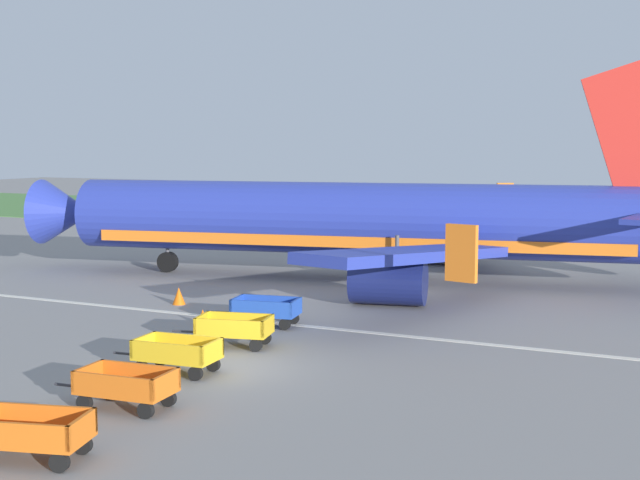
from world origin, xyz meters
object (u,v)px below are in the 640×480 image
(baggage_cart_far_end, at_px, (266,310))
(baggage_cart_third_in_row, at_px, (177,354))
(baggage_cart_nearest, at_px, (31,434))
(baggage_cart_second_in_row, at_px, (126,386))
(traffic_cone_near_plane, at_px, (203,317))
(airplane, at_px, (376,221))
(traffic_cone_mid_apron, at_px, (179,296))
(baggage_cart_fourth_in_row, at_px, (234,329))

(baggage_cart_far_end, bearing_deg, baggage_cart_third_in_row, -82.82)
(baggage_cart_nearest, relative_size, baggage_cart_far_end, 1.00)
(baggage_cart_second_in_row, height_order, baggage_cart_far_end, same)
(traffic_cone_near_plane, bearing_deg, airplane, 81.26)
(baggage_cart_second_in_row, height_order, baggage_cart_third_in_row, same)
(traffic_cone_mid_apron, bearing_deg, baggage_cart_third_in_row, -55.65)
(baggage_cart_third_in_row, distance_m, traffic_cone_near_plane, 7.14)
(baggage_cart_fourth_in_row, relative_size, baggage_cart_far_end, 1.00)
(airplane, distance_m, baggage_cart_second_in_row, 23.19)
(baggage_cart_fourth_in_row, bearing_deg, traffic_cone_near_plane, 138.94)
(baggage_cart_fourth_in_row, relative_size, traffic_cone_near_plane, 6.02)
(traffic_cone_near_plane, bearing_deg, traffic_cone_mid_apron, 136.25)
(airplane, bearing_deg, traffic_cone_near_plane, -98.74)
(airplane, height_order, traffic_cone_near_plane, airplane)
(baggage_cart_nearest, xyz_separation_m, baggage_cart_third_in_row, (-1.34, 7.56, 0.00))
(baggage_cart_nearest, distance_m, baggage_cart_third_in_row, 7.67)
(baggage_cart_third_in_row, height_order, baggage_cart_far_end, same)
(baggage_cart_third_in_row, relative_size, baggage_cart_fourth_in_row, 0.99)
(baggage_cart_third_in_row, height_order, traffic_cone_near_plane, baggage_cart_third_in_row)
(baggage_cart_fourth_in_row, bearing_deg, baggage_cart_third_in_row, -86.53)
(airplane, height_order, baggage_cart_far_end, airplane)
(baggage_cart_far_end, bearing_deg, baggage_cart_second_in_row, -80.73)
(traffic_cone_near_plane, bearing_deg, baggage_cart_far_end, 21.00)
(traffic_cone_mid_apron, bearing_deg, baggage_cart_fourth_in_row, -42.50)
(baggage_cart_second_in_row, bearing_deg, baggage_cart_far_end, 99.27)
(airplane, xyz_separation_m, baggage_cart_second_in_row, (2.07, -22.97, -2.45))
(baggage_cart_nearest, height_order, traffic_cone_mid_apron, baggage_cart_nearest)
(baggage_cart_far_end, bearing_deg, baggage_cart_nearest, -81.36)
(baggage_cart_second_in_row, bearing_deg, baggage_cart_fourth_in_row, 98.38)
(baggage_cart_second_in_row, relative_size, traffic_cone_mid_apron, 4.80)
(baggage_cart_nearest, xyz_separation_m, baggage_cart_fourth_in_row, (-1.57, 11.32, 0.00))
(traffic_cone_mid_apron, bearing_deg, baggage_cart_second_in_row, -60.67)
(baggage_cart_nearest, distance_m, traffic_cone_mid_apron, 18.79)
(airplane, relative_size, baggage_cart_third_in_row, 10.42)
(baggage_cart_far_end, bearing_deg, traffic_cone_mid_apron, 157.99)
(airplane, xyz_separation_m, baggage_cart_third_in_row, (1.22, -19.39, -2.45))
(baggage_cart_fourth_in_row, bearing_deg, airplane, 93.62)
(airplane, xyz_separation_m, baggage_cart_far_end, (0.30, -12.13, -2.45))
(airplane, height_order, baggage_cart_third_in_row, airplane)
(airplane, height_order, baggage_cart_fourth_in_row, airplane)
(baggage_cart_nearest, xyz_separation_m, traffic_cone_mid_apron, (-7.84, 17.07, -0.23))
(traffic_cone_mid_apron, bearing_deg, baggage_cart_nearest, -65.33)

